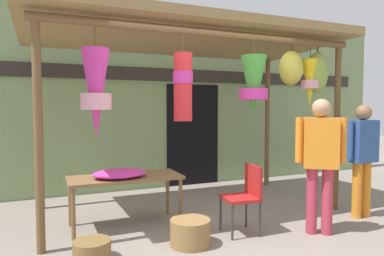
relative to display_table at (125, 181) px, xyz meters
The scene contains 10 objects.
ground_plane 1.25m from the display_table, 27.58° to the right, with size 30.00×30.00×0.00m, color gray.
shop_facade 2.54m from the display_table, 64.25° to the left, with size 10.91×0.29×3.50m.
market_stall_canopy 2.10m from the display_table, ahead, with size 4.62×2.28×2.72m.
display_table is the anchor object (origin of this frame).
flower_heap_on_table 0.17m from the display_table, 131.21° to the right, with size 0.68×0.48×0.11m.
folding_chair 1.55m from the display_table, 32.80° to the right, with size 0.44×0.44×0.84m.
wicker_basket_by_table 1.16m from the display_table, 121.12° to the right, with size 0.38×0.38×0.21m, color brown.
wicker_basket_spare 1.16m from the display_table, 60.83° to the right, with size 0.45×0.45×0.30m, color olive.
vendor_in_orange 3.30m from the display_table, 16.78° to the right, with size 0.59×0.24×1.59m.
shopper_by_bananas 2.48m from the display_table, 30.00° to the right, with size 0.51×0.41×1.65m.
Camera 1 is at (-1.94, -3.96, 1.55)m, focal length 32.61 mm.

